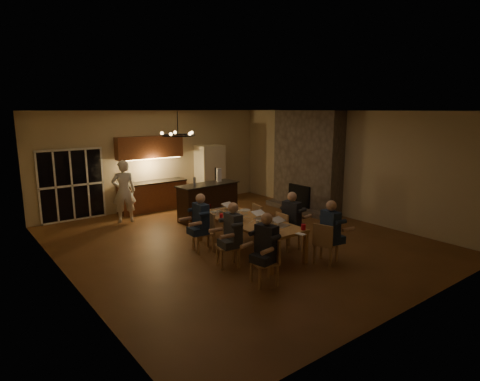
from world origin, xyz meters
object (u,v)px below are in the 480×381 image
standing_person (124,191)px  chair_right_near (326,243)px  mug_back (217,214)px  person_left_far (201,223)px  dining_table (249,235)px  laptop_c (236,216)px  chair_left_mid (228,246)px  chair_left_far (203,232)px  laptop_a (269,227)px  person_left_near (266,249)px  bar_blender (219,175)px  redcup_near (303,227)px  plate_near (277,222)px  person_right_mid (291,221)px  can_cola (210,206)px  plate_left (266,231)px  can_silver (272,224)px  laptop_f (231,206)px  person_right_near (330,232)px  can_right (257,212)px  mug_mid (239,213)px  chair_right_far (264,221)px  laptop_d (262,214)px  mug_front (257,222)px  bar_bottle (194,181)px  person_left_mid (233,235)px  refrigerator (210,173)px  chair_left_near (264,262)px  chair_right_mid (288,231)px  plate_far (245,210)px  laptop_e (216,207)px  laptop_b (282,221)px  chandelier (178,135)px

standing_person → chair_right_near: bearing=126.2°
mug_back → person_left_far: bearing=-165.5°
dining_table → laptop_c: 0.57m
dining_table → chair_left_mid: chair_left_mid is taller
chair_left_far → laptop_a: laptop_a is taller
person_left_near → bar_blender: bearing=145.2°
redcup_near → plate_near: redcup_near is taller
person_right_mid → can_cola: (-0.97, 1.97, 0.12)m
person_left_near → plate_left: bearing=128.5°
can_silver → laptop_f: bearing=84.9°
person_right_near → can_right: size_ratio=11.50×
person_left_far → standing_person: size_ratio=0.76×
person_left_near → mug_mid: (0.94, 2.08, 0.11)m
chair_right_far → person_left_far: size_ratio=0.64×
chair_left_far → mug_back: size_ratio=8.90×
standing_person → laptop_d: size_ratio=5.71×
mug_front → bar_bottle: 3.32m
laptop_a → plate_near: bearing=-137.8°
mug_mid → person_left_mid: bearing=-132.1°
laptop_d → bar_bottle: 3.01m
refrigerator → chair_left_near: (-3.03, -6.46, -0.55)m
chair_right_mid → can_silver: bearing=114.0°
laptop_a → plate_far: 1.89m
person_left_far → redcup_near: 2.33m
person_left_near → person_left_far: (-0.06, 2.19, 0.00)m
plate_left → person_left_far: bearing=113.0°
chair_right_mid → laptop_e: bearing=38.4°
person_left_mid → person_left_far: bearing=-170.8°
chair_left_far → plate_near: bearing=58.8°
chair_left_far → laptop_b: (1.09, -1.49, 0.42)m
chair_right_far → bar_blender: (0.32, 2.47, 0.84)m
person_right_mid → laptop_f: (-0.64, 1.49, 0.17)m
chair_right_near → laptop_c: size_ratio=2.78×
laptop_b → plate_left: laptop_b is taller
person_right_mid → bar_blender: size_ratio=3.44×
person_right_mid → can_right: (-0.42, 0.74, 0.12)m
mug_mid → person_right_mid: bearing=-52.3°
chandelier → mug_back: size_ratio=6.37×
person_left_near → person_left_far: bearing=171.3°
chair_left_near → laptop_f: laptop_f is taller
person_right_mid → mug_back: (-1.25, 1.25, 0.11)m
laptop_f → chair_right_mid: bearing=-79.4°
chair_left_far → person_right_mid: person_right_mid is taller
can_cola → laptop_d: bearing=-75.9°
dining_table → plate_far: (0.47, 0.72, 0.38)m
person_left_far → laptop_a: person_left_far is taller
laptop_d → laptop_e: size_ratio=1.00×
mug_front → can_silver: (0.15, -0.32, 0.01)m
mug_mid → plate_near: 1.06m
person_right_mid → mug_mid: 1.27m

